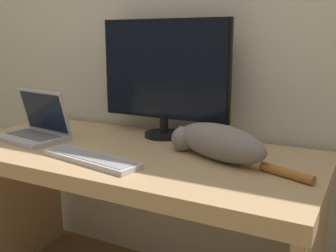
{
  "coord_description": "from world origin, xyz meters",
  "views": [
    {
      "loc": [
        0.88,
        -0.95,
        1.18
      ],
      "look_at": [
        0.2,
        0.33,
        0.86
      ],
      "focal_mm": 42.0,
      "sensor_mm": 36.0,
      "label": 1
    }
  ],
  "objects": [
    {
      "name": "external_keyboard",
      "position": [
        -0.04,
        0.16,
        0.74
      ],
      "size": [
        0.44,
        0.18,
        0.02
      ],
      "rotation": [
        0.0,
        0.0,
        -0.17
      ],
      "color": "#BCBCC1",
      "rests_on": "desk"
    },
    {
      "name": "laptop",
      "position": [
        -0.48,
        0.32,
        0.78
      ],
      "size": [
        0.35,
        0.26,
        0.22
      ],
      "rotation": [
        0.0,
        0.0,
        -0.15
      ],
      "color": "#B7B7BC",
      "rests_on": "desk"
    },
    {
      "name": "desk",
      "position": [
        0.0,
        0.36,
        0.58
      ],
      "size": [
        1.56,
        0.73,
        0.73
      ],
      "color": "tan",
      "rests_on": "ground_plane"
    },
    {
      "name": "cat",
      "position": [
        0.37,
        0.41,
        0.8
      ],
      "size": [
        0.59,
        0.28,
        0.14
      ],
      "rotation": [
        0.0,
        0.0,
        -0.37
      ],
      "color": "gray",
      "rests_on": "desk"
    },
    {
      "name": "monitor",
      "position": [
        0.02,
        0.63,
        1.02
      ],
      "size": [
        0.64,
        0.18,
        0.54
      ],
      "color": "black",
      "rests_on": "desk"
    },
    {
      "name": "wall_back",
      "position": [
        0.0,
        0.79,
        1.3
      ],
      "size": [
        6.4,
        0.06,
        2.6
      ],
      "color": "beige",
      "rests_on": "ground_plane"
    }
  ]
}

